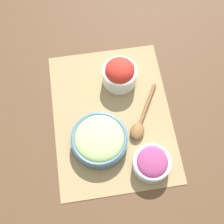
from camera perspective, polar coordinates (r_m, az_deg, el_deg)
ground_plane at (r=1.01m, az=0.00°, el=-0.76°), size 3.00×3.00×0.00m
placemat at (r=1.01m, az=0.00°, el=-0.71°), size 0.50×0.38×0.00m
cucumber_bowl at (r=0.95m, az=-2.32°, el=-5.00°), size 0.17×0.17×0.06m
tomato_bowl at (r=1.02m, az=1.41°, el=7.06°), size 0.11×0.11×0.10m
onion_bowl at (r=0.94m, az=7.29°, el=-9.27°), size 0.11×0.11×0.06m
wooden_spoon at (r=0.99m, az=5.15°, el=-2.14°), size 0.19×0.13×0.02m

